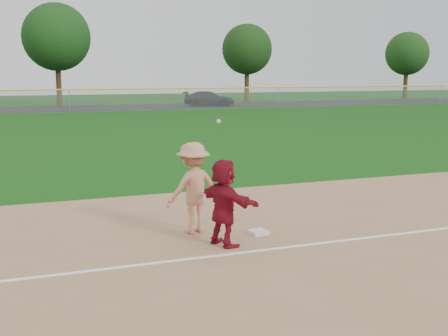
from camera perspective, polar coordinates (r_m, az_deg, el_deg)
name	(u,v)px	position (r m, az deg, el deg)	size (l,w,h in m)	color
ground	(249,240)	(11.93, 2.53, -7.31)	(160.00, 160.00, 0.00)	#13490E
foul_line	(264,250)	(11.23, 4.13, -8.30)	(60.00, 0.10, 0.01)	white
parking_asphalt	(64,108)	(56.79, -15.92, 5.83)	(120.00, 10.00, 0.01)	black
first_base	(258,232)	(12.28, 3.50, -6.53)	(0.36, 0.36, 0.08)	silver
base_runner	(224,203)	(11.29, 0.00, -3.53)	(1.64, 0.52, 1.77)	maroon
car_right	(209,99)	(58.63, -1.52, 7.06)	(2.13, 5.25, 1.52)	black
first_base_play	(193,188)	(12.20, -3.14, -2.02)	(1.44, 1.08, 2.51)	#A8A8AB
outfield_fence	(69,90)	(50.72, -15.47, 7.65)	(110.00, 0.12, 110.00)	#999EA0
tree_2	(56,37)	(62.27, -16.65, 12.61)	(7.00, 7.00, 10.58)	#372114
tree_3	(247,49)	(68.66, 2.35, 11.95)	(6.00, 6.00, 9.19)	#382714
tree_4	(407,54)	(78.49, 18.10, 10.98)	(5.60, 5.60, 8.67)	#392514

